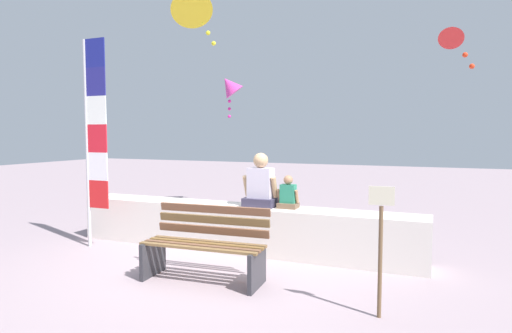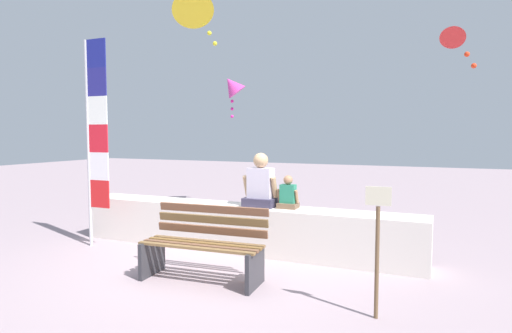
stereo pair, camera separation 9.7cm
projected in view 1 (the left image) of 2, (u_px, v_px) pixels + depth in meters
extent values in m
plane|color=gray|center=(208.00, 269.00, 5.71)|extent=(40.00, 40.00, 0.00)
cube|color=silver|center=(239.00, 228.00, 6.61)|extent=(5.47, 0.59, 0.70)
cube|color=brown|center=(196.00, 248.00, 5.03)|extent=(1.51, 0.16, 0.03)
cube|color=brown|center=(200.00, 246.00, 5.14)|extent=(1.51, 0.16, 0.03)
cube|color=brown|center=(205.00, 244.00, 5.24)|extent=(1.51, 0.16, 0.03)
cube|color=brown|center=(209.00, 242.00, 5.35)|extent=(1.51, 0.16, 0.03)
cube|color=brown|center=(212.00, 230.00, 5.44)|extent=(1.51, 0.14, 0.10)
cube|color=brown|center=(213.00, 220.00, 5.45)|extent=(1.51, 0.14, 0.10)
cube|color=brown|center=(214.00, 209.00, 5.46)|extent=(1.51, 0.14, 0.10)
cube|color=#2D2D33|center=(153.00, 258.00, 5.43)|extent=(0.08, 0.53, 0.45)
cube|color=#2D2D33|center=(257.00, 269.00, 4.98)|extent=(0.08, 0.53, 0.45)
cube|color=#343046|center=(261.00, 202.00, 6.49)|extent=(0.47, 0.39, 0.13)
cube|color=silver|center=(261.00, 183.00, 6.47)|extent=(0.36, 0.24, 0.45)
cylinder|color=tan|center=(246.00, 186.00, 6.54)|extent=(0.08, 0.18, 0.33)
cylinder|color=tan|center=(274.00, 187.00, 6.36)|extent=(0.08, 0.18, 0.33)
sphere|color=tan|center=(261.00, 160.00, 6.44)|extent=(0.23, 0.23, 0.23)
cube|color=brown|center=(288.00, 205.00, 6.32)|extent=(0.28, 0.23, 0.08)
cube|color=#277E5F|center=(288.00, 194.00, 6.31)|extent=(0.22, 0.14, 0.27)
cylinder|color=#A17251|center=(279.00, 195.00, 6.35)|extent=(0.05, 0.11, 0.20)
cylinder|color=#A17251|center=(297.00, 196.00, 6.25)|extent=(0.05, 0.11, 0.20)
sphere|color=#A17251|center=(288.00, 180.00, 6.30)|extent=(0.14, 0.14, 0.14)
cylinder|color=#B7B7BC|center=(87.00, 145.00, 6.74)|extent=(0.05, 0.05, 3.23)
cube|color=red|center=(99.00, 194.00, 6.72)|extent=(0.36, 0.02, 0.43)
cube|color=white|center=(98.00, 167.00, 6.68)|extent=(0.36, 0.02, 0.43)
cube|color=red|center=(97.00, 138.00, 6.65)|extent=(0.36, 0.02, 0.43)
cube|color=white|center=(97.00, 110.00, 6.62)|extent=(0.36, 0.02, 0.43)
cube|color=navy|center=(96.00, 82.00, 6.58)|extent=(0.36, 0.02, 0.43)
cube|color=navy|center=(95.00, 53.00, 6.55)|extent=(0.36, 0.02, 0.43)
cone|color=red|center=(452.00, 32.00, 6.70)|extent=(0.41, 0.55, 0.53)
sphere|color=red|center=(458.00, 44.00, 6.67)|extent=(0.08, 0.08, 0.08)
sphere|color=red|center=(465.00, 55.00, 6.64)|extent=(0.08, 0.08, 0.08)
sphere|color=red|center=(472.00, 66.00, 6.61)|extent=(0.08, 0.08, 0.08)
cone|color=yellow|center=(191.00, 1.00, 7.65)|extent=(1.13, 1.18, 0.93)
sphere|color=yellow|center=(197.00, 12.00, 7.68)|extent=(0.08, 0.08, 0.08)
sphere|color=yellow|center=(202.00, 22.00, 7.72)|extent=(0.08, 0.08, 0.08)
sphere|color=yellow|center=(208.00, 33.00, 7.75)|extent=(0.08, 0.08, 0.08)
sphere|color=yellow|center=(214.00, 43.00, 7.79)|extent=(0.08, 0.08, 0.08)
cone|color=#DB3D9E|center=(230.00, 85.00, 10.30)|extent=(0.79, 0.73, 0.62)
sphere|color=#E92797|center=(230.00, 93.00, 10.41)|extent=(0.08, 0.08, 0.08)
sphere|color=#E92797|center=(229.00, 101.00, 10.52)|extent=(0.08, 0.08, 0.08)
sphere|color=#E92797|center=(229.00, 109.00, 10.64)|extent=(0.08, 0.08, 0.08)
sphere|color=#E92797|center=(229.00, 116.00, 10.75)|extent=(0.08, 0.08, 0.08)
cylinder|color=brown|center=(380.00, 262.00, 4.16)|extent=(0.04, 0.04, 1.09)
cube|color=beige|center=(382.00, 196.00, 4.11)|extent=(0.24, 0.03, 0.18)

